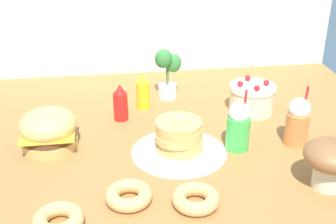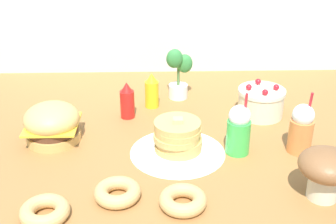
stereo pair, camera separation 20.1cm
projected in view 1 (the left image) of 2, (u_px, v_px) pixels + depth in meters
The scene contains 14 objects.
ground_plane at pixel (172, 157), 2.02m from camera, with size 2.40×2.12×0.02m, color #9E6B38.
doily_mat at pixel (179, 152), 2.04m from camera, with size 0.43×0.43×0.00m, color white.
burger at pixel (48, 130), 2.05m from camera, with size 0.26×0.26×0.19m.
pancake_stack at pixel (179, 138), 2.01m from camera, with size 0.33×0.33×0.17m.
layer_cake at pixel (252, 98), 2.39m from camera, with size 0.24×0.24×0.18m.
ketchup_bottle at pixel (121, 103), 2.29m from camera, with size 0.07×0.07×0.20m.
mustard_bottle at pixel (143, 92), 2.42m from camera, with size 0.07×0.07×0.20m.
cream_soda_cup at pixel (238, 126), 2.02m from camera, with size 0.11×0.11×0.29m.
orange_float_cup at pixel (298, 122), 2.06m from camera, with size 0.11×0.11×0.29m.
donut_pink_glaze at pixel (58, 219), 1.58m from camera, with size 0.18×0.18×0.05m.
donut_chocolate at pixel (129, 195), 1.70m from camera, with size 0.18×0.18×0.05m.
donut_vanilla at pixel (196, 198), 1.69m from camera, with size 0.18×0.18×0.05m.
potted_plant at pixel (167, 71), 2.51m from camera, with size 0.15×0.11×0.30m.
mushroom_stool at pixel (331, 159), 1.75m from camera, with size 0.22×0.22×0.21m.
Camera 1 is at (-0.26, -1.70, 1.07)m, focal length 47.98 mm.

